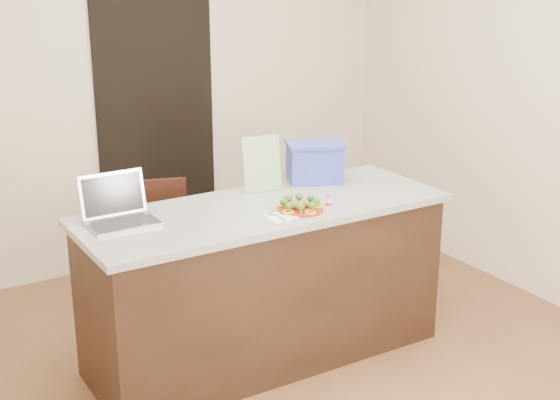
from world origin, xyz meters
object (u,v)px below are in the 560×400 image
napkin (281,217)px  chair (165,238)px  plate (300,209)px  blue_box (315,162)px  yogurt_bottle (329,203)px  laptop (118,209)px  island (264,282)px

napkin → chair: napkin is taller
plate → blue_box: 0.58m
yogurt_bottle → laptop: laptop is taller
blue_box → chair: bearing=160.0°
blue_box → chair: 1.12m
yogurt_bottle → chair: bearing=114.9°
plate → blue_box: (0.38, 0.42, 0.11)m
plate → laptop: size_ratio=0.73×
yogurt_bottle → chair: yogurt_bottle is taller
napkin → yogurt_bottle: yogurt_bottle is taller
island → napkin: napkin is taller
island → plate: size_ratio=8.10×
plate → chair: (-0.35, 1.07, -0.44)m
blue_box → plate: bearing=-110.0°
island → laptop: 0.95m
napkin → blue_box: (0.52, 0.46, 0.12)m
island → blue_box: blue_box is taller
blue_box → chair: blue_box is taller
yogurt_bottle → laptop: (-1.06, 0.38, 0.04)m
yogurt_bottle → laptop: bearing=160.5°
laptop → napkin: bearing=-27.1°
yogurt_bottle → chair: 1.30m
napkin → yogurt_bottle: size_ratio=2.17×
napkin → yogurt_bottle: bearing=0.4°
yogurt_bottle → laptop: 1.13m
plate → laptop: laptop is taller
island → yogurt_bottle: (0.29, -0.21, 0.49)m
plate → napkin: plate is taller
island → yogurt_bottle: bearing=-35.6°
island → plate: 0.51m
napkin → blue_box: bearing=41.6°
island → napkin: (-0.02, -0.21, 0.46)m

